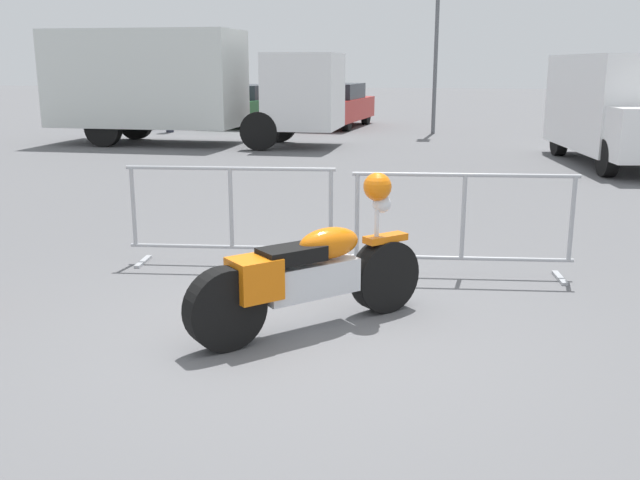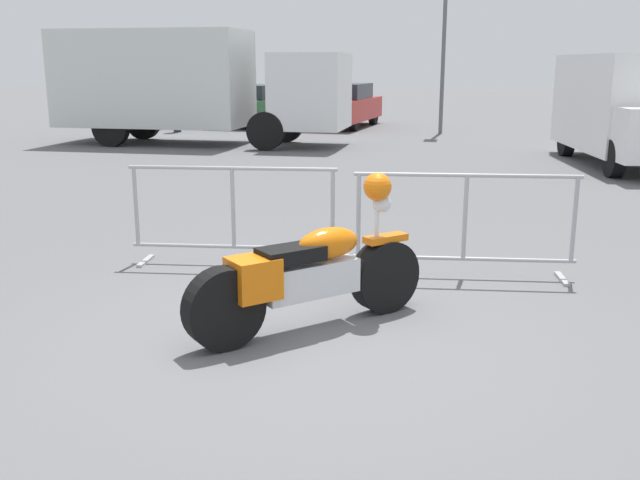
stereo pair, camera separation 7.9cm
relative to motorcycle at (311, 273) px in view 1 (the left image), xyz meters
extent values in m
plane|color=#5B5B5E|center=(0.02, -0.20, -0.47)|extent=(120.00, 120.00, 0.00)
cylinder|color=black|center=(0.55, 0.54, -0.15)|extent=(0.58, 0.58, 0.64)
cylinder|color=black|center=(-0.55, -0.54, -0.15)|extent=(0.58, 0.58, 0.64)
cube|color=silver|center=(0.00, 0.00, -0.05)|extent=(0.76, 0.76, 0.28)
ellipsoid|color=orange|center=(0.13, 0.13, 0.23)|extent=(0.58, 0.58, 0.26)
cube|color=black|center=(-0.13, -0.13, 0.19)|extent=(0.56, 0.56, 0.12)
cube|color=orange|center=(-0.37, -0.36, 0.05)|extent=(0.48, 0.48, 0.32)
cube|color=orange|center=(0.55, 0.54, 0.19)|extent=(0.38, 0.38, 0.06)
cylinder|color=silver|center=(0.48, 0.47, 0.32)|extent=(0.06, 0.06, 0.45)
sphere|color=silver|center=(0.51, 0.51, 0.49)|extent=(0.16, 0.16, 0.16)
sphere|color=orange|center=(0.48, 0.47, 0.64)|extent=(0.24, 0.24, 0.24)
cylinder|color=#9EA0A5|center=(-1.21, 1.70, 0.58)|extent=(2.21, 0.28, 0.04)
cylinder|color=#9EA0A5|center=(-1.21, 1.70, -0.27)|extent=(2.21, 0.28, 0.04)
cylinder|color=#9EA0A5|center=(-2.27, 1.58, 0.15)|extent=(0.05, 0.05, 0.85)
cylinder|color=#9EA0A5|center=(-1.21, 1.70, 0.15)|extent=(0.05, 0.05, 0.85)
cylinder|color=#9EA0A5|center=(-0.15, 1.82, 0.15)|extent=(0.05, 0.05, 0.85)
cube|color=#9EA0A5|center=(-2.20, 1.59, -0.46)|extent=(0.11, 0.44, 0.03)
cube|color=#9EA0A5|center=(-0.22, 1.81, -0.46)|extent=(0.11, 0.44, 0.03)
cylinder|color=#9EA0A5|center=(1.21, 1.70, 0.58)|extent=(2.21, 0.28, 0.04)
cylinder|color=#9EA0A5|center=(1.21, 1.70, -0.27)|extent=(2.21, 0.28, 0.04)
cylinder|color=#9EA0A5|center=(0.16, 1.58, 0.15)|extent=(0.05, 0.05, 0.85)
cylinder|color=#9EA0A5|center=(1.21, 1.70, 0.15)|extent=(0.05, 0.05, 0.85)
cylinder|color=#9EA0A5|center=(2.27, 1.82, 0.15)|extent=(0.05, 0.05, 0.85)
cube|color=#9EA0A5|center=(0.22, 1.59, -0.46)|extent=(0.11, 0.44, 0.03)
cube|color=#9EA0A5|center=(2.20, 1.81, -0.46)|extent=(0.11, 0.44, 0.03)
cube|color=silver|center=(-7.10, 12.86, 1.26)|extent=(5.01, 2.32, 2.50)
cube|color=silver|center=(-2.80, 12.85, 0.96)|extent=(1.81, 2.19, 1.90)
cylinder|color=black|center=(-3.73, 13.82, 0.01)|extent=(0.96, 0.28, 0.96)
cylinder|color=black|center=(-3.74, 11.89, 0.01)|extent=(0.96, 0.28, 0.96)
cylinder|color=black|center=(-7.95, 13.83, 0.01)|extent=(0.96, 0.28, 0.96)
cylinder|color=black|center=(-7.96, 11.90, 0.01)|extent=(0.96, 0.28, 0.96)
cube|color=white|center=(4.49, 11.17, 0.84)|extent=(2.57, 4.35, 2.00)
cylinder|color=black|center=(3.96, 8.97, -0.11)|extent=(0.34, 0.75, 0.72)
cylinder|color=black|center=(5.15, 12.48, -0.11)|extent=(0.34, 0.75, 0.72)
cylinder|color=black|center=(3.49, 12.24, -0.11)|extent=(0.34, 0.75, 0.72)
cube|color=#284799|center=(-9.32, 18.97, 0.15)|extent=(2.21, 4.54, 0.71)
cube|color=#1E232B|center=(-9.34, 18.81, 0.76)|extent=(1.85, 2.40, 0.51)
cylinder|color=black|center=(-9.93, 20.44, -0.14)|extent=(0.29, 0.67, 0.65)
cylinder|color=black|center=(-8.44, 20.29, -0.14)|extent=(0.29, 0.67, 0.65)
cylinder|color=black|center=(-10.21, 17.64, -0.14)|extent=(0.29, 0.67, 0.65)
cylinder|color=black|center=(-8.71, 17.50, -0.14)|extent=(0.29, 0.67, 0.65)
cube|color=#236B38|center=(-6.16, 18.98, 0.12)|extent=(2.08, 4.29, 0.67)
cube|color=#1E232B|center=(-6.17, 18.84, 0.70)|extent=(1.75, 2.26, 0.48)
cylinder|color=black|center=(-6.73, 20.37, -0.16)|extent=(0.27, 0.63, 0.62)
cylinder|color=black|center=(-5.32, 20.23, -0.16)|extent=(0.27, 0.63, 0.62)
cylinder|color=black|center=(-6.99, 17.73, -0.16)|extent=(0.27, 0.63, 0.62)
cylinder|color=black|center=(-5.58, 17.60, -0.16)|extent=(0.27, 0.63, 0.62)
cube|color=#B21E19|center=(-2.99, 18.90, 0.14)|extent=(2.17, 4.47, 0.70)
cube|color=#1E232B|center=(-3.01, 18.75, 0.75)|extent=(1.83, 2.36, 0.50)
cylinder|color=black|center=(-3.59, 20.35, -0.15)|extent=(0.28, 0.66, 0.64)
cylinder|color=black|center=(-2.12, 20.20, -0.15)|extent=(0.28, 0.66, 0.64)
cylinder|color=black|center=(-3.86, 17.60, -0.15)|extent=(0.28, 0.66, 0.64)
cylinder|color=black|center=(-2.39, 17.45, -0.15)|extent=(0.28, 0.66, 0.64)
cylinder|color=#262838|center=(-7.84, 16.04, -0.05)|extent=(0.25, 0.25, 0.85)
cylinder|color=maroon|center=(-7.84, 16.04, 0.69)|extent=(0.36, 0.36, 0.62)
sphere|color=tan|center=(-7.84, 16.04, 1.11)|extent=(0.22, 0.22, 0.22)
cylinder|color=#595B60|center=(0.37, 17.23, 2.28)|extent=(0.12, 0.12, 5.50)
camera|label=1|loc=(1.11, -5.41, 1.65)|focal=40.00mm
camera|label=2|loc=(1.19, -5.39, 1.65)|focal=40.00mm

